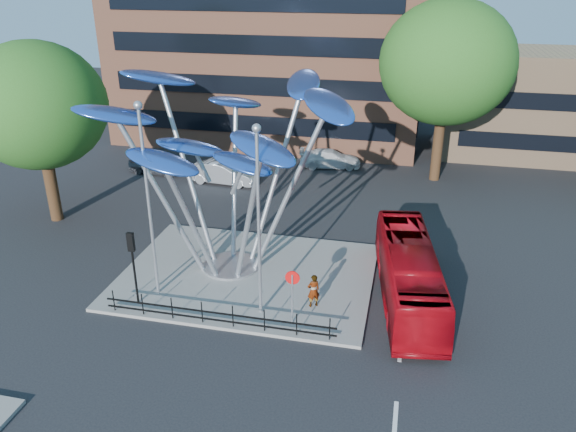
% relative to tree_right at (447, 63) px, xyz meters
% --- Properties ---
extents(ground, '(120.00, 120.00, 0.00)m').
position_rel_tree_right_xyz_m(ground, '(-8.00, -22.00, -8.04)').
color(ground, black).
rests_on(ground, ground).
extents(traffic_island, '(12.00, 9.00, 0.15)m').
position_rel_tree_right_xyz_m(traffic_island, '(-9.00, -16.00, -7.96)').
color(traffic_island, slate).
rests_on(traffic_island, ground).
extents(low_building_near, '(15.00, 8.00, 8.00)m').
position_rel_tree_right_xyz_m(low_building_near, '(8.00, 8.00, -4.04)').
color(low_building_near, '#A3805F').
rests_on(low_building_near, ground).
extents(tree_right, '(8.80, 8.80, 12.11)m').
position_rel_tree_right_xyz_m(tree_right, '(0.00, 0.00, 0.00)').
color(tree_right, black).
rests_on(tree_right, ground).
extents(tree_left, '(7.60, 7.60, 10.32)m').
position_rel_tree_right_xyz_m(tree_left, '(-22.00, -12.00, -1.24)').
color(tree_left, black).
rests_on(tree_left, ground).
extents(leaf_sculpture, '(12.72, 9.54, 9.51)m').
position_rel_tree_right_xyz_m(leaf_sculpture, '(-10.07, -15.32, -1.16)').
color(leaf_sculpture, '#9EA0A5').
rests_on(leaf_sculpture, traffic_island).
extents(street_lamp_left, '(0.36, 0.36, 8.80)m').
position_rel_tree_right_xyz_m(street_lamp_left, '(-12.50, -18.50, -2.68)').
color(street_lamp_left, '#9EA0A5').
rests_on(street_lamp_left, traffic_island).
extents(street_lamp_right, '(0.36, 0.36, 8.30)m').
position_rel_tree_right_xyz_m(street_lamp_right, '(-7.50, -19.00, -2.94)').
color(street_lamp_right, '#9EA0A5').
rests_on(street_lamp_right, traffic_island).
extents(traffic_light_island, '(0.28, 0.18, 3.42)m').
position_rel_tree_right_xyz_m(traffic_light_island, '(-13.00, -19.50, -5.42)').
color(traffic_light_island, black).
rests_on(traffic_light_island, traffic_island).
extents(no_entry_sign_island, '(0.60, 0.10, 2.45)m').
position_rel_tree_right_xyz_m(no_entry_sign_island, '(-6.00, -19.48, -6.22)').
color(no_entry_sign_island, '#9EA0A5').
rests_on(no_entry_sign_island, traffic_island).
extents(pedestrian_railing_front, '(10.00, 0.06, 1.00)m').
position_rel_tree_right_xyz_m(pedestrian_railing_front, '(-9.00, -20.30, -7.48)').
color(pedestrian_railing_front, black).
rests_on(pedestrian_railing_front, traffic_island).
extents(red_bus, '(3.57, 9.67, 2.63)m').
position_rel_tree_right_xyz_m(red_bus, '(-1.40, -16.29, -6.72)').
color(red_bus, '#9B070F').
rests_on(red_bus, ground).
extents(pedestrian, '(0.68, 0.62, 1.55)m').
position_rel_tree_right_xyz_m(pedestrian, '(-5.37, -18.05, -7.11)').
color(pedestrian, gray).
rests_on(pedestrian, traffic_island).
extents(parked_car_left, '(3.99, 1.85, 1.32)m').
position_rel_tree_right_xyz_m(parked_car_left, '(-19.74, -3.18, -7.37)').
color(parked_car_left, '#404148').
rests_on(parked_car_left, ground).
extents(parked_car_mid, '(4.90, 2.06, 1.58)m').
position_rel_tree_right_xyz_m(parked_car_mid, '(-14.27, -4.00, -7.25)').
color(parked_car_mid, '#ADAFB5').
rests_on(parked_car_mid, ground).
extents(parked_car_right, '(4.78, 2.57, 1.32)m').
position_rel_tree_right_xyz_m(parked_car_right, '(-7.61, 1.00, -7.38)').
color(parked_car_right, silver).
rests_on(parked_car_right, ground).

